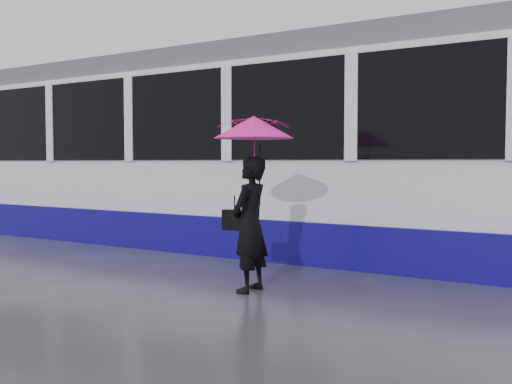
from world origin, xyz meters
The scene contains 6 objects.
ground centered at (0.00, 0.00, 0.00)m, with size 90.00×90.00×0.00m, color #29282D.
rails centered at (0.00, 2.50, 0.01)m, with size 34.00×1.51×0.02m.
tram centered at (1.46, 2.50, 1.64)m, with size 26.00×2.56×3.35m.
woman centered at (0.46, -0.50, 0.76)m, with size 0.56×0.37×1.53m, color black.
umbrella centered at (0.51, -0.50, 1.68)m, with size 0.94×0.94×1.03m.
handbag centered at (0.24, -0.48, 0.80)m, with size 0.28×0.13×0.42m.
Camera 1 is at (3.81, -5.93, 1.46)m, focal length 40.00 mm.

